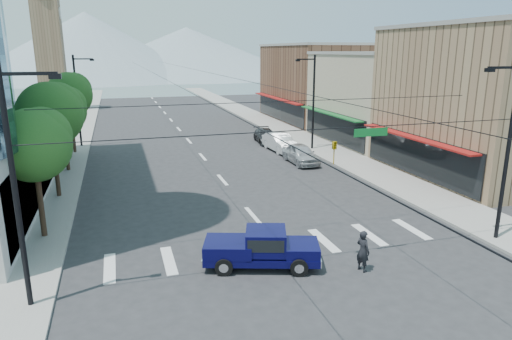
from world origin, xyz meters
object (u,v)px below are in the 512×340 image
object	(u,v)px
parked_car_near	(301,154)
parked_car_far	(266,136)
pickup_truck	(261,247)
parked_car_mid	(280,142)
pedestrian	(363,251)

from	to	relation	value
parked_car_near	parked_car_far	xyz separation A→B (m)	(0.00, 9.52, -0.13)
parked_car_near	pickup_truck	bearing A→B (deg)	-117.97
parked_car_mid	pedestrian	bearing A→B (deg)	-105.36
pedestrian	parked_car_mid	size ratio (longest dim) A/B	0.36
pedestrian	parked_car_near	distance (m)	19.78
pickup_truck	parked_car_near	size ratio (longest dim) A/B	1.12
pedestrian	parked_car_far	world-z (taller)	pedestrian
pickup_truck	parked_car_near	bearing A→B (deg)	80.47
pickup_truck	parked_car_mid	size ratio (longest dim) A/B	1.05
pickup_truck	parked_car_near	distance (m)	19.69
parked_car_far	pedestrian	bearing A→B (deg)	-94.61
parked_car_mid	parked_car_near	bearing A→B (deg)	-93.71
parked_car_near	parked_car_far	distance (m)	9.53
parked_car_near	parked_car_mid	bearing A→B (deg)	89.60
pickup_truck	parked_car_far	world-z (taller)	pickup_truck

